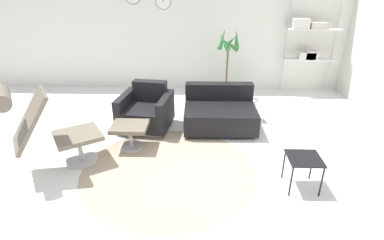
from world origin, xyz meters
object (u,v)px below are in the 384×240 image
at_px(ottoman, 130,130).
at_px(side_table, 304,161).
at_px(lounge_chair, 43,122).
at_px(potted_plant, 227,72).
at_px(shelf_unit, 309,41).
at_px(armchair_red, 146,112).
at_px(couch_low, 220,113).

height_order(ottoman, side_table, side_table).
relative_size(lounge_chair, side_table, 2.94).
bearing_deg(ottoman, lounge_chair, -146.72).
distance_m(ottoman, potted_plant, 2.71).
bearing_deg(shelf_unit, ottoman, -142.29).
bearing_deg(armchair_red, side_table, 151.18).
xyz_separation_m(couch_low, shelf_unit, (1.90, 1.76, 0.90)).
height_order(armchair_red, shelf_unit, shelf_unit).
distance_m(armchair_red, side_table, 2.66).
height_order(lounge_chair, ottoman, lounge_chair).
height_order(ottoman, armchair_red, armchair_red).
distance_m(armchair_red, couch_low, 1.24).
height_order(side_table, potted_plant, potted_plant).
height_order(potted_plant, shelf_unit, shelf_unit).
xyz_separation_m(ottoman, shelf_unit, (3.26, 2.52, 0.86)).
height_order(lounge_chair, couch_low, lounge_chair).
xyz_separation_m(side_table, potted_plant, (-0.68, 3.08, 0.19)).
height_order(lounge_chair, armchair_red, lounge_chair).
bearing_deg(shelf_unit, armchair_red, -149.92).
bearing_deg(ottoman, shelf_unit, 37.71).
distance_m(lounge_chair, potted_plant, 3.75).
distance_m(ottoman, armchair_red, 0.71).
distance_m(armchair_red, potted_plant, 2.10).
relative_size(lounge_chair, couch_low, 1.02).
relative_size(side_table, potted_plant, 0.28).
distance_m(lounge_chair, shelf_unit, 5.24).
xyz_separation_m(lounge_chair, shelf_unit, (4.18, 3.13, 0.46)).
bearing_deg(side_table, shelf_unit, 73.53).
bearing_deg(side_table, potted_plant, 102.53).
xyz_separation_m(armchair_red, couch_low, (1.23, 0.06, -0.03)).
distance_m(lounge_chair, couch_low, 2.69).
bearing_deg(armchair_red, lounge_chair, 59.20).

